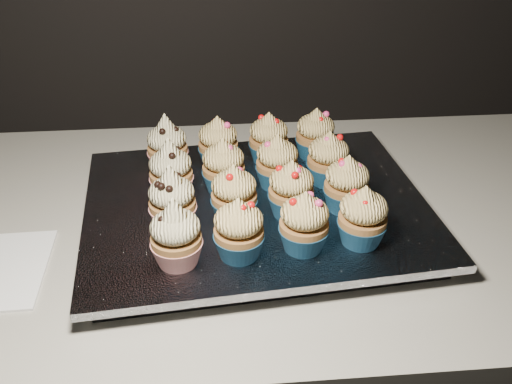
% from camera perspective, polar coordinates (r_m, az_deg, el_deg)
% --- Properties ---
extents(worktop, '(2.44, 0.64, 0.04)m').
position_cam_1_polar(worktop, '(0.89, -16.25, -3.57)').
color(worktop, beige).
rests_on(worktop, cabinet).
extents(baking_tray, '(0.47, 0.38, 0.02)m').
position_cam_1_polar(baking_tray, '(0.83, 0.00, -2.28)').
color(baking_tray, black).
rests_on(baking_tray, worktop).
extents(foil_lining, '(0.51, 0.42, 0.01)m').
position_cam_1_polar(foil_lining, '(0.82, 0.00, -1.30)').
color(foil_lining, silver).
rests_on(foil_lining, baking_tray).
extents(cupcake_0, '(0.06, 0.06, 0.10)m').
position_cam_1_polar(cupcake_0, '(0.69, -8.01, -4.35)').
color(cupcake_0, '#AE1918').
rests_on(cupcake_0, foil_lining).
extents(cupcake_1, '(0.06, 0.06, 0.08)m').
position_cam_1_polar(cupcake_1, '(0.69, -1.74, -3.85)').
color(cupcake_1, navy).
rests_on(cupcake_1, foil_lining).
extents(cupcake_2, '(0.06, 0.06, 0.08)m').
position_cam_1_polar(cupcake_2, '(0.71, 4.83, -3.13)').
color(cupcake_2, navy).
rests_on(cupcake_2, foil_lining).
extents(cupcake_3, '(0.06, 0.06, 0.08)m').
position_cam_1_polar(cupcake_3, '(0.73, 10.63, -2.51)').
color(cupcake_3, navy).
rests_on(cupcake_3, foil_lining).
extents(cupcake_4, '(0.06, 0.06, 0.10)m').
position_cam_1_polar(cupcake_4, '(0.75, -8.39, -0.87)').
color(cupcake_4, '#AE1918').
rests_on(cupcake_4, foil_lining).
extents(cupcake_5, '(0.06, 0.06, 0.08)m').
position_cam_1_polar(cupcake_5, '(0.76, -2.21, -0.29)').
color(cupcake_5, navy).
rests_on(cupcake_5, foil_lining).
extents(cupcake_6, '(0.06, 0.06, 0.08)m').
position_cam_1_polar(cupcake_6, '(0.77, 3.54, 0.17)').
color(cupcake_6, navy).
rests_on(cupcake_6, foil_lining).
extents(cupcake_7, '(0.06, 0.06, 0.08)m').
position_cam_1_polar(cupcake_7, '(0.79, 9.04, 0.71)').
color(cupcake_7, navy).
rests_on(cupcake_7, foil_lining).
extents(cupcake_8, '(0.06, 0.06, 0.10)m').
position_cam_1_polar(cupcake_8, '(0.82, -8.51, 2.04)').
color(cupcake_8, '#AE1918').
rests_on(cupcake_8, foil_lining).
extents(cupcake_9, '(0.06, 0.06, 0.08)m').
position_cam_1_polar(cupcake_9, '(0.82, -3.26, 2.51)').
color(cupcake_9, navy).
rests_on(cupcake_9, foil_lining).
extents(cupcake_10, '(0.06, 0.06, 0.08)m').
position_cam_1_polar(cupcake_10, '(0.84, 2.13, 2.95)').
color(cupcake_10, navy).
rests_on(cupcake_10, foil_lining).
extents(cupcake_11, '(0.06, 0.06, 0.08)m').
position_cam_1_polar(cupcake_11, '(0.85, 7.22, 3.26)').
color(cupcake_11, navy).
rests_on(cupcake_11, foil_lining).
extents(cupcake_12, '(0.06, 0.06, 0.10)m').
position_cam_1_polar(cupcake_12, '(0.89, -8.87, 4.57)').
color(cupcake_12, '#AE1918').
rests_on(cupcake_12, foil_lining).
extents(cupcake_13, '(0.06, 0.06, 0.08)m').
position_cam_1_polar(cupcake_13, '(0.89, -3.80, 4.87)').
color(cupcake_13, navy).
rests_on(cupcake_13, foil_lining).
extents(cupcake_14, '(0.06, 0.06, 0.08)m').
position_cam_1_polar(cupcake_14, '(0.90, 1.27, 5.29)').
color(cupcake_14, navy).
rests_on(cupcake_14, foil_lining).
extents(cupcake_15, '(0.06, 0.06, 0.08)m').
position_cam_1_polar(cupcake_15, '(0.92, 5.95, 5.70)').
color(cupcake_15, navy).
rests_on(cupcake_15, foil_lining).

